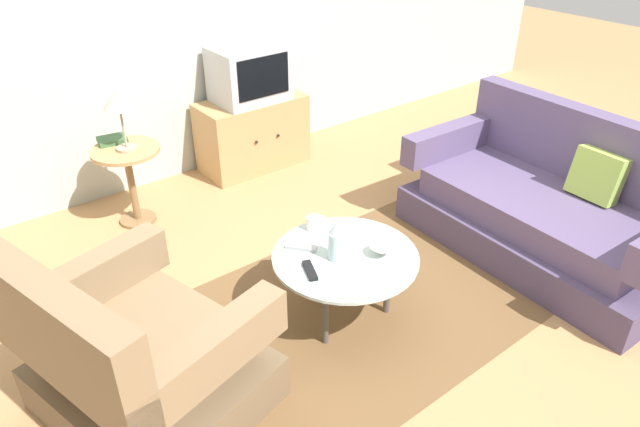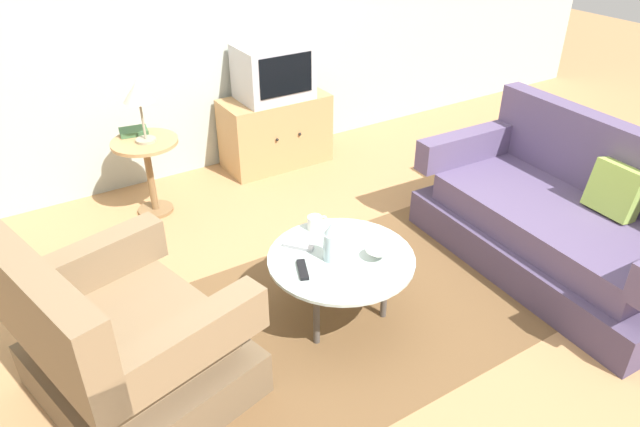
{
  "view_description": "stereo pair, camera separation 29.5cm",
  "coord_description": "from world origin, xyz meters",
  "px_view_note": "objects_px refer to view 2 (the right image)",
  "views": [
    {
      "loc": [
        -1.84,
        -1.82,
        2.21
      ],
      "look_at": [
        -0.13,
        0.34,
        0.55
      ],
      "focal_mm": 32.52,
      "sensor_mm": 36.0,
      "label": 1
    },
    {
      "loc": [
        -1.59,
        -1.99,
        2.21
      ],
      "look_at": [
        -0.13,
        0.34,
        0.55
      ],
      "focal_mm": 32.52,
      "sensor_mm": 36.0,
      "label": 2
    }
  ],
  "objects_px": {
    "armchair": "(126,346)",
    "bowl": "(378,254)",
    "couch": "(563,224)",
    "table_lamp": "(138,95)",
    "tv_remote_dark": "(303,270)",
    "tv_remote_silver": "(298,246)",
    "side_table": "(148,161)",
    "mug": "(315,223)",
    "tv_stand": "(276,131)",
    "television": "(273,72)",
    "vase": "(332,242)",
    "coffee_table": "(341,262)",
    "book": "(134,131)"
  },
  "relations": [
    {
      "from": "armchair",
      "to": "bowl",
      "type": "bearing_deg",
      "value": 68.02
    },
    {
      "from": "couch",
      "to": "table_lamp",
      "type": "xyz_separation_m",
      "value": [
        -1.97,
        1.99,
        0.61
      ]
    },
    {
      "from": "armchair",
      "to": "table_lamp",
      "type": "xyz_separation_m",
      "value": [
        0.66,
        1.62,
        0.6
      ]
    },
    {
      "from": "tv_remote_dark",
      "to": "tv_remote_silver",
      "type": "height_order",
      "value": "same"
    },
    {
      "from": "side_table",
      "to": "table_lamp",
      "type": "relative_size",
      "value": 1.33
    },
    {
      "from": "couch",
      "to": "mug",
      "type": "relative_size",
      "value": 14.08
    },
    {
      "from": "side_table",
      "to": "tv_stand",
      "type": "height_order",
      "value": "tv_stand"
    },
    {
      "from": "television",
      "to": "couch",
      "type": "bearing_deg",
      "value": -70.03
    },
    {
      "from": "vase",
      "to": "tv_remote_dark",
      "type": "distance_m",
      "value": 0.21
    },
    {
      "from": "side_table",
      "to": "television",
      "type": "xyz_separation_m",
      "value": [
        1.16,
        0.24,
        0.39
      ]
    },
    {
      "from": "bowl",
      "to": "tv_stand",
      "type": "bearing_deg",
      "value": 76.47
    },
    {
      "from": "television",
      "to": "tv_remote_silver",
      "type": "xyz_separation_m",
      "value": [
        -0.8,
        -1.75,
        -0.38
      ]
    },
    {
      "from": "bowl",
      "to": "tv_remote_dark",
      "type": "distance_m",
      "value": 0.41
    },
    {
      "from": "coffee_table",
      "to": "armchair",
      "type": "bearing_deg",
      "value": 176.84
    },
    {
      "from": "table_lamp",
      "to": "mug",
      "type": "relative_size",
      "value": 3.38
    },
    {
      "from": "couch",
      "to": "tv_remote_silver",
      "type": "relative_size",
      "value": 11.04
    },
    {
      "from": "mug",
      "to": "coffee_table",
      "type": "bearing_deg",
      "value": -95.53
    },
    {
      "from": "couch",
      "to": "tv_remote_silver",
      "type": "bearing_deg",
      "value": 75.27
    },
    {
      "from": "tv_remote_dark",
      "to": "bowl",
      "type": "bearing_deg",
      "value": 96.09
    },
    {
      "from": "vase",
      "to": "tv_remote_silver",
      "type": "height_order",
      "value": "vase"
    },
    {
      "from": "television",
      "to": "tv_stand",
      "type": "bearing_deg",
      "value": 90.0
    },
    {
      "from": "tv_stand",
      "to": "coffee_table",
      "type": "bearing_deg",
      "value": -108.52
    },
    {
      "from": "coffee_table",
      "to": "tv_remote_silver",
      "type": "height_order",
      "value": "tv_remote_silver"
    },
    {
      "from": "tv_stand",
      "to": "book",
      "type": "xyz_separation_m",
      "value": [
        -1.18,
        -0.09,
        0.29
      ]
    },
    {
      "from": "tv_stand",
      "to": "vase",
      "type": "distance_m",
      "value": 2.08
    },
    {
      "from": "mug",
      "to": "tv_remote_silver",
      "type": "bearing_deg",
      "value": -147.69
    },
    {
      "from": "coffee_table",
      "to": "couch",
      "type": "bearing_deg",
      "value": -11.65
    },
    {
      "from": "table_lamp",
      "to": "tv_remote_silver",
      "type": "distance_m",
      "value": 1.6
    },
    {
      "from": "table_lamp",
      "to": "tv_remote_dark",
      "type": "xyz_separation_m",
      "value": [
        0.26,
        -1.68,
        -0.48
      ]
    },
    {
      "from": "vase",
      "to": "tv_remote_dark",
      "type": "relative_size",
      "value": 1.37
    },
    {
      "from": "side_table",
      "to": "tv_remote_dark",
      "type": "distance_m",
      "value": 1.73
    },
    {
      "from": "bowl",
      "to": "tv_remote_dark",
      "type": "xyz_separation_m",
      "value": [
        -0.39,
        0.12,
        -0.02
      ]
    },
    {
      "from": "coffee_table",
      "to": "tv_remote_dark",
      "type": "relative_size",
      "value": 4.74
    },
    {
      "from": "couch",
      "to": "bowl",
      "type": "xyz_separation_m",
      "value": [
        -1.31,
        0.19,
        0.15
      ]
    },
    {
      "from": "armchair",
      "to": "tv_remote_dark",
      "type": "distance_m",
      "value": 0.92
    },
    {
      "from": "tv_remote_silver",
      "to": "armchair",
      "type": "bearing_deg",
      "value": -120.72
    },
    {
      "from": "couch",
      "to": "bowl",
      "type": "distance_m",
      "value": 1.34
    },
    {
      "from": "vase",
      "to": "book",
      "type": "height_order",
      "value": "vase"
    },
    {
      "from": "vase",
      "to": "book",
      "type": "relative_size",
      "value": 1.1
    },
    {
      "from": "armchair",
      "to": "tv_remote_dark",
      "type": "relative_size",
      "value": 6.71
    },
    {
      "from": "side_table",
      "to": "television",
      "type": "distance_m",
      "value": 1.24
    },
    {
      "from": "vase",
      "to": "bowl",
      "type": "xyz_separation_m",
      "value": [
        0.21,
        -0.13,
        -0.08
      ]
    },
    {
      "from": "coffee_table",
      "to": "book",
      "type": "bearing_deg",
      "value": 105.81
    },
    {
      "from": "mug",
      "to": "tv_remote_dark",
      "type": "bearing_deg",
      "value": -130.88
    },
    {
      "from": "couch",
      "to": "vase",
      "type": "relative_size",
      "value": 7.76
    },
    {
      "from": "television",
      "to": "vase",
      "type": "relative_size",
      "value": 2.46
    },
    {
      "from": "armchair",
      "to": "television",
      "type": "bearing_deg",
      "value": 121.97
    },
    {
      "from": "coffee_table",
      "to": "tv_remote_silver",
      "type": "distance_m",
      "value": 0.25
    },
    {
      "from": "book",
      "to": "side_table",
      "type": "bearing_deg",
      "value": -72.57
    },
    {
      "from": "side_table",
      "to": "table_lamp",
      "type": "bearing_deg",
      "value": -72.69
    }
  ]
}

